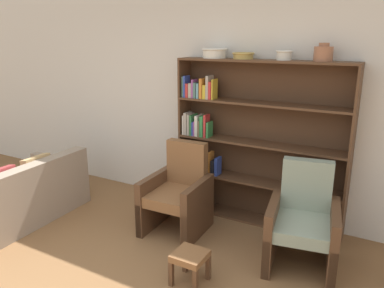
# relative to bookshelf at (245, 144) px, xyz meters

# --- Properties ---
(wall_back) EXTENTS (12.00, 0.06, 2.75)m
(wall_back) POSITION_rel_bookshelf_xyz_m (-0.39, 0.17, 0.44)
(wall_back) COLOR silver
(wall_back) RESTS_ON ground
(bookshelf) EXTENTS (1.99, 0.30, 1.91)m
(bookshelf) POSITION_rel_bookshelf_xyz_m (0.00, 0.00, 0.00)
(bookshelf) COLOR brown
(bookshelf) RESTS_ON ground
(bowl_sage) EXTENTS (0.29, 0.29, 0.11)m
(bowl_sage) POSITION_rel_bookshelf_xyz_m (-0.41, -0.02, 1.04)
(bowl_sage) COLOR silver
(bowl_sage) RESTS_ON bookshelf
(bowl_brass) EXTENTS (0.24, 0.24, 0.07)m
(bowl_brass) POSITION_rel_bookshelf_xyz_m (-0.05, -0.02, 1.02)
(bowl_brass) COLOR tan
(bowl_brass) RESTS_ON bookshelf
(bowl_slate) EXTENTS (0.17, 0.17, 0.10)m
(bowl_slate) POSITION_rel_bookshelf_xyz_m (0.41, -0.02, 1.03)
(bowl_slate) COLOR silver
(bowl_slate) RESTS_ON bookshelf
(vase_tall) EXTENTS (0.19, 0.19, 0.18)m
(vase_tall) POSITION_rel_bookshelf_xyz_m (0.80, -0.02, 1.05)
(vase_tall) COLOR #A36647
(vase_tall) RESTS_ON bookshelf
(couch) EXTENTS (1.01, 1.75, 0.77)m
(couch) POSITION_rel_bookshelf_xyz_m (-2.35, -1.46, -0.66)
(couch) COLOR gray
(couch) RESTS_ON ground
(armchair_leather) EXTENTS (0.67, 0.71, 1.00)m
(armchair_leather) POSITION_rel_bookshelf_xyz_m (-0.52, -0.65, -0.51)
(armchair_leather) COLOR brown
(armchair_leather) RESTS_ON ground
(armchair_cushioned) EXTENTS (0.75, 0.78, 1.00)m
(armchair_cushioned) POSITION_rel_bookshelf_xyz_m (0.88, -0.66, -0.51)
(armchair_cushioned) COLOR brown
(armchair_cushioned) RESTS_ON ground
(footstool) EXTENTS (0.28, 0.28, 0.30)m
(footstool) POSITION_rel_bookshelf_xyz_m (0.09, -1.46, -0.70)
(footstool) COLOR brown
(footstool) RESTS_ON ground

